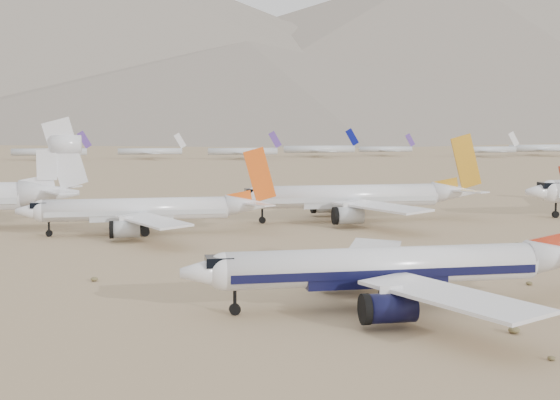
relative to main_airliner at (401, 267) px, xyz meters
name	(u,v)px	position (x,y,z in m)	size (l,w,h in m)	color
ground	(348,296)	(-4.24, 6.62, -4.61)	(7000.00, 7000.00, 0.00)	#87724E
main_airliner	(401,267)	(0.00, 0.00, 0.00)	(47.56, 46.45, 16.78)	white
row2_gold_tail	(358,197)	(16.43, 73.23, 0.47)	(51.06, 49.94, 18.18)	white
row2_orange_tail	(148,210)	(-26.88, 62.66, -0.13)	(44.84, 43.87, 16.00)	white
distant_storage_row	(241,151)	(28.77, 338.21, -0.30)	(620.13, 55.17, 14.54)	silver
mountain_range	(175,42)	(65.94, 1654.64, 185.70)	(7354.00, 3024.00, 470.00)	slate
foothills	(478,91)	(522.43, 1106.62, 62.54)	(4637.50, 1395.00, 155.00)	slate
desert_scrub	(485,368)	(-0.65, -22.89, -4.32)	(261.14, 121.67, 0.66)	brown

